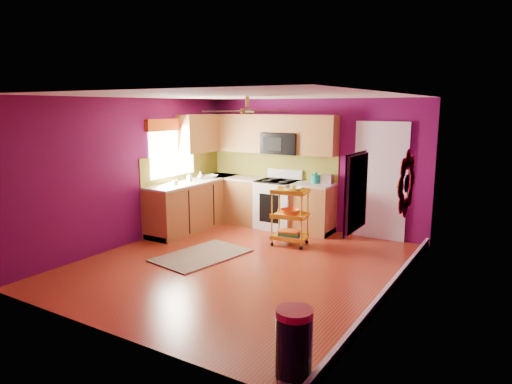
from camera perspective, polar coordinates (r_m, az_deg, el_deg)
The scene contains 18 objects.
ground at distance 6.98m, azimuth -1.91°, elevation -9.05°, with size 5.00×5.00×0.00m, color maroon.
room_envelope at distance 6.60m, azimuth -1.80°, elevation 4.39°, with size 4.54×5.04×2.52m.
lower_cabinets at distance 9.04m, azimuth -2.77°, elevation -1.63°, with size 2.81×2.31×0.94m.
electric_range at distance 8.92m, azimuth 2.76°, elevation -1.47°, with size 0.76×0.66×1.13m.
upper_cabinetry at distance 9.09m, azimuth -1.03°, elevation 7.15°, with size 2.80×2.30×1.26m.
left_window at distance 8.78m, azimuth -10.43°, elevation 6.45°, with size 0.08×1.35×1.08m.
panel_door at distance 8.38m, azimuth 15.27°, elevation 1.15°, with size 0.95×0.11×2.15m.
right_wall_art at distance 5.41m, azimuth 16.08°, elevation 0.59°, with size 0.04×2.74×1.04m.
ceiling_fan at distance 6.74m, azimuth -1.08°, elevation 10.13°, with size 1.01×1.01×0.26m.
shag_rug at distance 7.39m, azimuth -6.78°, elevation -7.88°, with size 0.91×1.49×0.02m, color black.
rolling_cart at distance 7.80m, azimuth 4.32°, elevation -2.79°, with size 0.64×0.51×1.06m.
trash_can at distance 4.21m, azimuth 4.77°, elevation -18.32°, with size 0.40×0.41×0.63m.
teal_kettle at distance 8.58m, azimuth 7.47°, elevation 1.65°, with size 0.18×0.18×0.21m.
toaster at distance 8.55m, azimuth 8.87°, elevation 1.62°, with size 0.22×0.15×0.18m, color beige.
soap_bottle_a at distance 8.82m, azimuth -8.33°, elevation 1.90°, with size 0.08×0.08×0.18m, color #EA3F72.
soap_bottle_b at distance 9.06m, azimuth -6.96°, elevation 2.08°, with size 0.12×0.12×0.15m, color white.
counter_dish at distance 9.24m, azimuth -5.57°, elevation 1.98°, with size 0.24×0.24×0.06m, color white.
counter_cup at distance 8.48m, azimuth -10.04°, elevation 1.19°, with size 0.11×0.11×0.09m, color white.
Camera 1 is at (3.61, -5.49, 2.35)m, focal length 32.00 mm.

